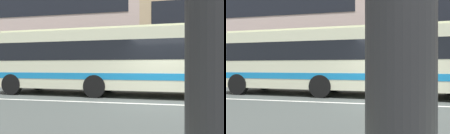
{
  "view_description": "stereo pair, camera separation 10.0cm",
  "coord_description": "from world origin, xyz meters",
  "views": [
    {
      "loc": [
        -0.24,
        -7.96,
        1.37
      ],
      "look_at": [
        -2.39,
        2.73,
        1.34
      ],
      "focal_mm": 34.63,
      "sensor_mm": 36.0,
      "label": 1
    },
    {
      "loc": [
        -0.14,
        -7.94,
        1.37
      ],
      "look_at": [
        -2.39,
        2.73,
        1.34
      ],
      "focal_mm": 34.63,
      "sensor_mm": 36.0,
      "label": 2
    }
  ],
  "objects": [
    {
      "name": "ground_plane",
      "position": [
        0.0,
        0.0,
        0.0
      ],
      "size": [
        160.0,
        160.0,
        0.0
      ],
      "primitive_type": "plane",
      "color": "#414744"
    },
    {
      "name": "lane_centre_line",
      "position": [
        0.0,
        0.0,
        0.0
      ],
      "size": [
        60.0,
        0.16,
        0.01
      ],
      "primitive_type": "cube",
      "color": "silver",
      "rests_on": "ground_plane"
    },
    {
      "name": "apartment_block_left",
      "position": [
        -12.48,
        14.98,
        6.02
      ],
      "size": [
        22.0,
        11.49,
        12.05
      ],
      "color": "#C5A8A1",
      "rests_on": "ground_plane"
    },
    {
      "name": "transit_bus",
      "position": [
        -2.06,
        2.27,
        1.72
      ],
      "size": [
        11.98,
        3.02,
        3.12
      ],
      "color": "beige",
      "rests_on": "ground_plane"
    }
  ]
}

